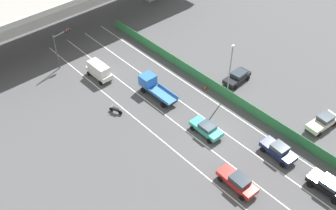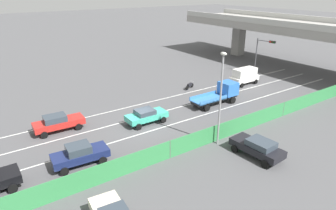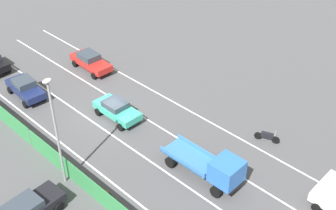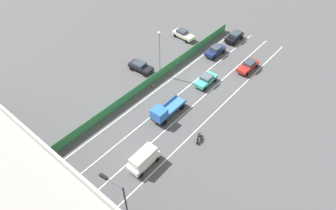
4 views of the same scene
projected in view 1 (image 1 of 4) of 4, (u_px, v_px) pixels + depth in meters
ground_plane at (210, 135)px, 48.77m from camera, size 300.00×300.00×0.00m
lane_line_left_edge at (147, 128)px, 49.71m from camera, size 0.14×48.28×0.01m
lane_line_mid_left at (166, 116)px, 51.36m from camera, size 0.14×48.28×0.01m
lane_line_mid_right at (185, 104)px, 53.01m from camera, size 0.14×48.28×0.01m
lane_line_right_edge at (202, 94)px, 54.67m from camera, size 0.14×48.28×0.01m
green_fence at (211, 84)px, 55.00m from camera, size 0.10×44.38×1.58m
car_sedan_red at (238, 181)px, 42.42m from camera, size 2.09×4.72×1.63m
car_taxi_teal at (206, 128)px, 48.47m from camera, size 2.02×4.23×1.51m
car_sedan_navy at (278, 150)px, 45.70m from camera, size 2.22×4.41×1.68m
car_sedan_black at (328, 185)px, 42.04m from camera, size 2.11×4.34×1.64m
car_van_white at (99, 70)px, 56.60m from camera, size 2.05×4.33×2.28m
flatbed_truck_blue at (153, 86)px, 54.01m from camera, size 2.22×6.05×2.39m
motorcycle at (116, 110)px, 51.50m from camera, size 0.89×1.85×0.93m
parked_sedan_cream at (323, 121)px, 49.27m from camera, size 4.71×2.28×1.66m
parked_sedan_dark at (237, 77)px, 56.09m from camera, size 4.47×2.26×1.55m
traffic_light at (61, 43)px, 57.13m from camera, size 3.06×0.60×5.54m
street_lamp at (230, 67)px, 51.09m from camera, size 0.60×0.36×8.17m
traffic_cone at (205, 87)px, 55.25m from camera, size 0.47×0.47×0.66m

